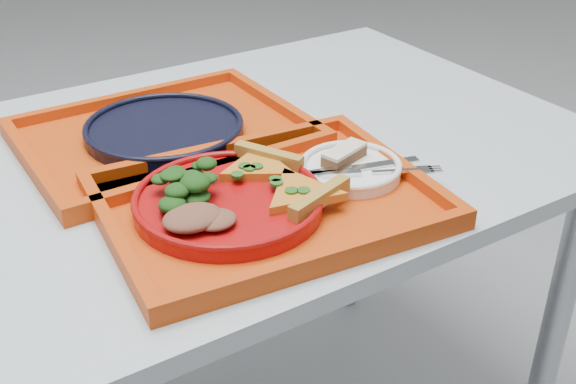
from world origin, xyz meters
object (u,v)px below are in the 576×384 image
object	(u,v)px
tray_far	(165,138)
tray_main	(267,205)
navy_plate	(164,131)
dessert_bar	(344,154)
dinner_plate	(229,203)

from	to	relation	value
tray_far	tray_main	bearing A→B (deg)	-83.24
navy_plate	dessert_bar	distance (m)	0.31
navy_plate	dessert_bar	world-z (taller)	dessert_bar
tray_main	dessert_bar	size ratio (longest dim) A/B	5.51
tray_far	dessert_bar	size ratio (longest dim) A/B	5.51
tray_main	tray_far	world-z (taller)	same
tray_main	dinner_plate	world-z (taller)	dinner_plate
tray_far	navy_plate	distance (m)	0.01
tray_main	dessert_bar	distance (m)	0.15
tray_main	dinner_plate	xyz separation A→B (m)	(-0.05, 0.01, 0.02)
tray_main	tray_far	bearing A→B (deg)	102.30
dinner_plate	navy_plate	bearing A→B (deg)	85.12
tray_far	dessert_bar	distance (m)	0.31
tray_far	dessert_bar	bearing A→B (deg)	-54.87
tray_main	navy_plate	xyz separation A→B (m)	(-0.03, 0.27, 0.01)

